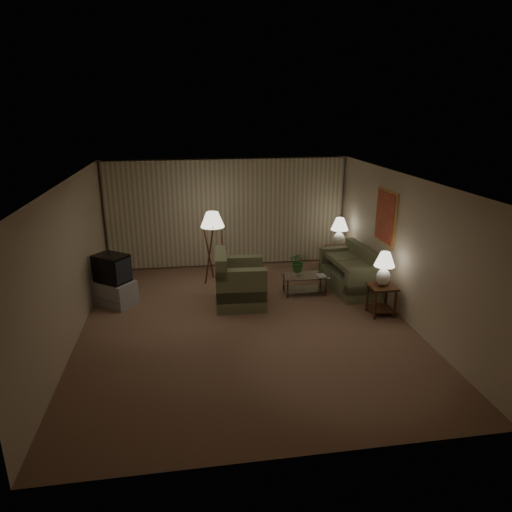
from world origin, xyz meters
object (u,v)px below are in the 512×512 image
(crt_tv, at_px, (112,268))
(side_table_near, at_px, (382,295))
(coffee_table, at_px, (305,282))
(ottoman, at_px, (239,271))
(floor_lamp, at_px, (213,246))
(tv_cabinet, at_px, (114,292))
(side_table_far, at_px, (338,254))
(vase, at_px, (298,273))
(table_lamp_near, at_px, (384,266))
(table_lamp_far, at_px, (339,230))
(armchair, at_px, (240,284))
(sofa, at_px, (350,273))

(crt_tv, bearing_deg, side_table_near, 23.61)
(coffee_table, bearing_deg, side_table_near, -46.15)
(ottoman, bearing_deg, floor_lamp, -177.23)
(crt_tv, height_order, floor_lamp, floor_lamp)
(crt_tv, bearing_deg, tv_cabinet, 0.00)
(side_table_near, distance_m, ottoman, 3.40)
(side_table_far, distance_m, floor_lamp, 3.14)
(crt_tv, distance_m, vase, 3.86)
(table_lamp_near, height_order, tv_cabinet, table_lamp_near)
(side_table_far, xyz_separation_m, tv_cabinet, (-5.20, -1.28, -0.16))
(side_table_far, xyz_separation_m, crt_tv, (-5.20, -1.28, 0.37))
(table_lamp_near, distance_m, vase, 1.91)
(table_lamp_far, relative_size, coffee_table, 0.75)
(tv_cabinet, xyz_separation_m, crt_tv, (0.00, 0.00, 0.53))
(floor_lamp, height_order, ottoman, floor_lamp)
(armchair, relative_size, table_lamp_far, 1.61)
(armchair, height_order, floor_lamp, floor_lamp)
(table_lamp_far, xyz_separation_m, floor_lamp, (-3.09, -0.34, -0.16))
(table_lamp_far, bearing_deg, vase, -135.01)
(vase, bearing_deg, tv_cabinet, 178.98)
(sofa, xyz_separation_m, coffee_table, (-1.05, -0.10, -0.10))
(sofa, bearing_deg, side_table_near, 2.51)
(sofa, distance_m, ottoman, 2.54)
(armchair, height_order, table_lamp_near, table_lamp_near)
(table_lamp_far, relative_size, floor_lamp, 0.44)
(sofa, height_order, crt_tv, crt_tv)
(armchair, bearing_deg, side_table_far, -54.09)
(armchair, distance_m, side_table_near, 2.80)
(table_lamp_far, height_order, coffee_table, table_lamp_far)
(armchair, height_order, tv_cabinet, armchair)
(sofa, height_order, side_table_far, sofa)
(side_table_far, height_order, vase, side_table_far)
(side_table_far, distance_m, table_lamp_far, 0.62)
(table_lamp_near, bearing_deg, side_table_near, 0.34)
(side_table_far, distance_m, crt_tv, 5.37)
(vase, bearing_deg, table_lamp_far, 44.99)
(side_table_far, bearing_deg, ottoman, -173.02)
(ottoman, bearing_deg, table_lamp_near, -42.47)
(coffee_table, bearing_deg, table_lamp_near, -46.15)
(coffee_table, height_order, tv_cabinet, tv_cabinet)
(tv_cabinet, bearing_deg, coffee_table, 36.85)
(armchair, height_order, side_table_far, armchair)
(sofa, relative_size, vase, 12.12)
(tv_cabinet, bearing_deg, table_lamp_far, 51.68)
(coffee_table, distance_m, floor_lamp, 2.23)
(sofa, height_order, coffee_table, sofa)
(side_table_far, distance_m, tv_cabinet, 5.36)
(tv_cabinet, bearing_deg, ottoman, 57.71)
(side_table_near, relative_size, table_lamp_far, 0.83)
(side_table_near, bearing_deg, side_table_far, 90.00)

